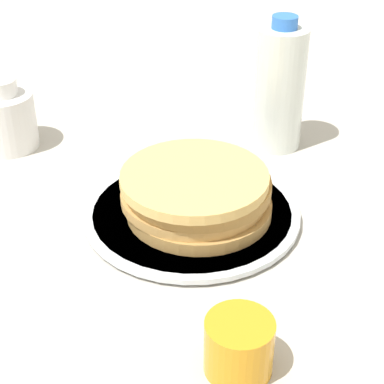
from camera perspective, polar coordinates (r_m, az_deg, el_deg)
The scene contains 6 objects.
ground_plane at distance 0.87m, azimuth -0.11°, elevation -1.27°, with size 4.00×4.00×0.00m, color #BCB7AD.
plate at distance 0.84m, azimuth 0.00°, elevation -1.90°, with size 0.28×0.28×0.01m.
pancake_stack at distance 0.82m, azimuth 0.28°, elevation -0.04°, with size 0.19×0.20×0.06m.
juice_glass at distance 0.63m, azimuth 4.19°, elevation -13.50°, with size 0.07×0.07×0.06m.
cream_jug at distance 1.03m, azimuth -16.30°, elevation 6.32°, with size 0.09×0.09×0.11m.
water_bottle_near at distance 0.99m, azimuth 7.80°, elevation 9.17°, with size 0.08×0.08×0.21m.
Camera 1 is at (-0.23, -0.68, 0.48)m, focal length 60.00 mm.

